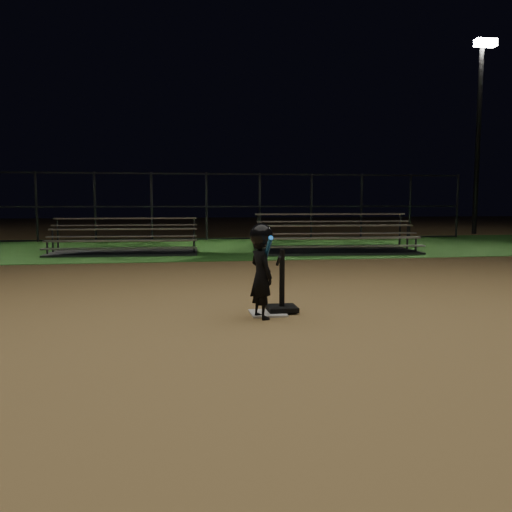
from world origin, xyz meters
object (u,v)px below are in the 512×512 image
Objects in this scene: batting_tee at (282,299)px; light_pole_right at (480,120)px; bleacher_left at (124,246)px; child_batter at (261,268)px; home_plate at (268,313)px; bleacher_right at (335,244)px.

light_pole_right is at bearing 51.55° from batting_tee.
bleacher_left is 0.49× the size of light_pole_right.
batting_tee is 0.20× the size of bleacher_left.
child_batter is at bearing -71.82° from bleacher_left.
bleacher_right is (3.34, 7.81, 0.21)m from home_plate.
batting_tee is at bearing -108.83° from bleacher_right.
light_pole_right is at bearing -61.21° from child_batter.
bleacher_left reaches higher than home_plate.
light_pole_right is at bearing 26.72° from bleacher_left.
home_plate is at bearing -128.77° from light_pole_right.
batting_tee is at bearing -69.00° from child_batter.
bleacher_left is 16.69m from light_pole_right.
bleacher_right reaches higher than home_plate.
home_plate is 8.70m from bleacher_left.
bleacher_left is at bearing 107.16° from home_plate.
bleacher_right is 0.55× the size of light_pole_right.
child_batter reaches higher than bleacher_right.
bleacher_left is 5.93m from bleacher_right.
light_pole_right is (12.12, 15.17, 4.32)m from child_batter.
child_batter reaches higher than bleacher_left.
child_batter is 0.29× the size of bleacher_left.
home_plate is 0.11× the size of bleacher_left.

